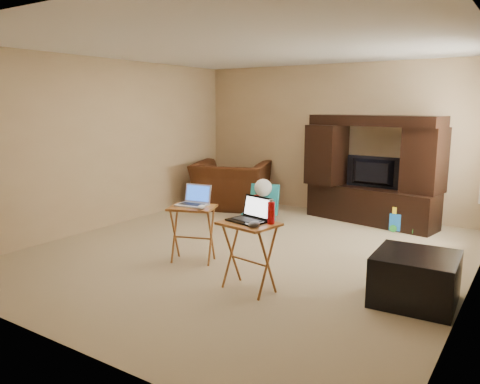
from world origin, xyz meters
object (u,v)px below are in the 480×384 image
Objects in this scene: tray_table_right at (249,257)px; laptop_left at (192,196)px; recliner at (231,185)px; laptop_right at (247,210)px; mouse_left at (201,207)px; ottoman at (415,278)px; push_toy at (407,219)px; water_bottle at (271,213)px; plush_toy at (257,207)px; child_rocker at (259,204)px; tray_table_left at (193,234)px; television at (371,172)px; entertainment_center at (372,170)px; mouse_right at (254,224)px.

laptop_left reaches higher than tray_table_right.
laptop_right is (2.25, -3.03, 0.40)m from recliner.
ottoman is at bearing 7.23° from mouse_left.
laptop_left is at bearing -134.21° from push_toy.
plush_toy is at bearing 123.80° from water_bottle.
water_bottle is at bearing -72.46° from child_rocker.
tray_table_right reaches higher than tray_table_left.
television is 3.14m from laptop_left.
entertainment_center reaches higher than mouse_right.
recliner is at bearing 127.29° from mouse_right.
laptop_right reaches higher than tray_table_left.
laptop_right reaches higher than push_toy.
child_rocker reaches higher than push_toy.
plush_toy is at bearing 132.81° from laptop_right.
water_bottle reaches higher than child_rocker.
child_rocker is 0.83× the size of ottoman.
entertainment_center reaches higher than ottoman.
ottoman is at bearing 127.86° from recliner.
entertainment_center reaches higher than plush_toy.
television is at bearing -79.86° from entertainment_center.
push_toy is 0.75× the size of tray_table_left.
entertainment_center is 0.93m from push_toy.
mouse_left is 1.05m from mouse_right.
child_rocker is 2.93m from mouse_right.
water_bottle reaches higher than laptop_left.
tray_table_left is (-1.78, -2.76, 0.15)m from push_toy.
tray_table_right reaches higher than push_toy.
child_rocker is at bearing 123.30° from water_bottle.
water_bottle reaches higher than mouse_right.
recliner is 1.03m from plush_toy.
water_bottle is (0.20, 0.08, 0.45)m from tray_table_right.
push_toy is 3.37m from mouse_right.
tray_table_right is at bearing -157.58° from ottoman.
water_bottle is at bearing 70.71° from mouse_right.
entertainment_center is 3.38× the size of child_rocker.
recliner is 2.94m from laptop_left.
recliner is 2.55× the size of push_toy.
ottoman is at bearing 28.53° from mouse_right.
television reaches higher than push_toy.
plush_toy is 3.11m from mouse_right.
push_toy is at bearing 168.27° from television.
laptop_left is at bearing 115.00° from tray_table_left.
laptop_right reaches higher than tray_table_right.
push_toy is at bearing 15.90° from plush_toy.
tray_table_left reaches higher than push_toy.
plush_toy is 2.92m from laptop_right.
tray_table_right is at bearing -114.37° from push_toy.
entertainment_center reaches higher than tray_table_left.
recliner is at bearing 10.42° from television.
push_toy is at bearing 78.98° from mouse_right.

